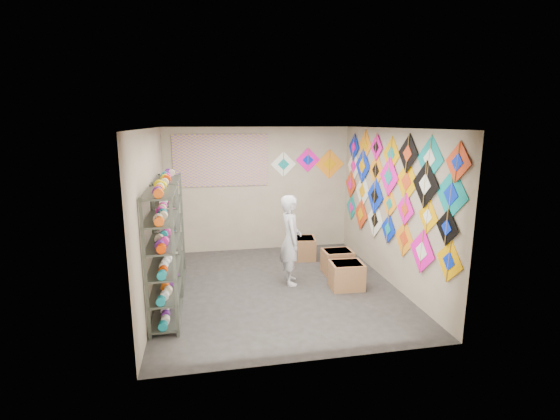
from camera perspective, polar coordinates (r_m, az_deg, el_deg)
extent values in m
plane|color=#2D2A27|center=(7.13, -0.34, -10.80)|extent=(4.50, 4.50, 0.00)
plane|color=tan|center=(8.90, -3.01, 2.90)|extent=(4.00, 0.00, 4.00)
plane|color=tan|center=(4.60, 4.80, -6.05)|extent=(4.00, 0.00, 4.00)
plane|color=tan|center=(6.66, -17.52, -0.84)|extent=(0.00, 4.50, 4.50)
plane|color=tan|center=(7.35, 15.17, 0.49)|extent=(0.00, 4.50, 4.50)
plane|color=slate|center=(6.57, -0.37, 11.44)|extent=(4.50, 4.50, 0.00)
cube|color=#4C5147|center=(5.93, -16.05, -6.36)|extent=(0.40, 1.10, 1.90)
cube|color=#4C5147|center=(7.17, -15.18, -3.09)|extent=(0.40, 1.10, 1.90)
cylinder|color=#FF2BA9|center=(5.45, -16.54, -6.99)|extent=(0.12, 0.10, 0.12)
cylinder|color=#F55B10|center=(5.63, -16.36, -6.36)|extent=(0.12, 0.10, 0.12)
cylinder|color=yellow|center=(5.81, -16.19, -5.76)|extent=(0.12, 0.10, 0.12)
cylinder|color=white|center=(5.99, -16.03, -5.20)|extent=(0.12, 0.10, 0.12)
cylinder|color=#E43600|center=(6.17, -15.88, -4.68)|extent=(0.12, 0.10, 0.12)
cylinder|color=#662292|center=(6.36, -15.74, -4.18)|extent=(0.12, 0.10, 0.12)
cylinder|color=beige|center=(6.68, -15.51, -3.37)|extent=(0.12, 0.10, 0.12)
cylinder|color=#117C86|center=(6.87, -15.39, -2.95)|extent=(0.12, 0.10, 0.12)
cylinder|color=#FF2BA9|center=(7.05, -15.28, -2.54)|extent=(0.12, 0.10, 0.12)
cylinder|color=#F55B10|center=(7.24, -15.17, -2.16)|extent=(0.12, 0.10, 0.12)
cylinder|color=yellow|center=(7.42, -15.07, -1.80)|extent=(0.12, 0.10, 0.12)
cylinder|color=white|center=(7.61, -14.97, -1.46)|extent=(0.12, 0.10, 0.12)
cube|color=#EDA200|center=(5.89, 22.71, -6.66)|extent=(0.03, 0.59, 0.59)
cube|color=#FE0BAC|center=(6.43, 19.33, -5.52)|extent=(0.02, 0.69, 0.69)
cube|color=orange|center=(6.92, 17.05, -3.85)|extent=(0.02, 0.63, 0.63)
cube|color=#0528D2|center=(7.38, 14.96, -2.58)|extent=(0.02, 0.54, 0.54)
cube|color=white|center=(7.90, 13.22, -1.37)|extent=(0.04, 0.69, 0.69)
cube|color=red|center=(8.50, 11.30, -0.58)|extent=(0.02, 0.65, 0.65)
cube|color=#0A8A88|center=(9.04, 10.01, 0.38)|extent=(0.01, 0.58, 0.58)
cube|color=black|center=(5.83, 22.45, -2.30)|extent=(0.01, 0.51, 0.51)
cube|color=#EDA200|center=(6.25, 20.11, -0.84)|extent=(0.02, 0.53, 0.53)
cube|color=#FE0BAC|center=(6.79, 17.19, 0.10)|extent=(0.02, 0.54, 0.54)
cube|color=orange|center=(7.32, 15.17, 0.85)|extent=(0.03, 0.52, 0.52)
cube|color=#0528D2|center=(7.82, 13.21, 1.94)|extent=(0.03, 0.69, 0.69)
cube|color=white|center=(8.42, 11.52, 2.63)|extent=(0.02, 0.71, 0.71)
cube|color=red|center=(8.99, 9.91, 3.61)|extent=(0.01, 0.61, 0.61)
cube|color=#0A8A88|center=(5.75, 22.96, 2.04)|extent=(0.03, 0.72, 0.72)
cube|color=black|center=(6.24, 19.78, 3.41)|extent=(0.01, 0.71, 0.71)
cube|color=#EDA200|center=(6.76, 17.39, 3.86)|extent=(0.03, 0.71, 0.71)
cube|color=#FE0BAC|center=(7.29, 15.05, 4.56)|extent=(0.01, 0.71, 0.71)
cube|color=orange|center=(7.80, 13.37, 5.44)|extent=(0.01, 0.67, 0.67)
cube|color=#0528D2|center=(8.36, 11.53, 6.11)|extent=(0.02, 0.72, 0.72)
cube|color=white|center=(8.86, 10.32, 6.09)|extent=(0.01, 0.71, 0.71)
cube|color=red|center=(5.61, 23.74, 6.17)|extent=(0.04, 0.54, 0.54)
cube|color=#0A8A88|center=(6.18, 20.33, 6.79)|extent=(0.04, 0.69, 0.69)
cube|color=black|center=(6.70, 17.55, 7.60)|extent=(0.03, 0.62, 0.62)
cube|color=#EDA200|center=(7.25, 15.38, 7.57)|extent=(0.03, 0.63, 0.63)
cube|color=#FE0BAC|center=(7.76, 13.39, 8.58)|extent=(0.01, 0.51, 0.51)
cube|color=orange|center=(8.29, 11.87, 8.88)|extent=(0.02, 0.63, 0.63)
cube|color=#0528D2|center=(8.81, 10.35, 8.69)|extent=(0.03, 0.57, 0.57)
cube|color=white|center=(8.91, 0.49, 6.45)|extent=(0.56, 0.02, 0.56)
cube|color=#FE0BAC|center=(9.03, 3.94, 7.04)|extent=(0.55, 0.02, 0.55)
cube|color=orange|center=(9.18, 6.97, 6.43)|extent=(0.67, 0.02, 0.67)
cube|color=#7C50AE|center=(8.73, -8.28, 6.90)|extent=(2.00, 0.01, 1.10)
imported|color=white|center=(7.07, 1.52, -4.22)|extent=(0.63, 0.45, 1.58)
cube|color=#8D613D|center=(7.11, 9.32, -9.07)|extent=(0.57, 0.48, 0.46)
cube|color=#8D613D|center=(7.78, 8.06, -7.20)|extent=(0.54, 0.44, 0.44)
cube|color=#8D613D|center=(8.50, 3.35, -5.37)|extent=(0.54, 0.58, 0.45)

